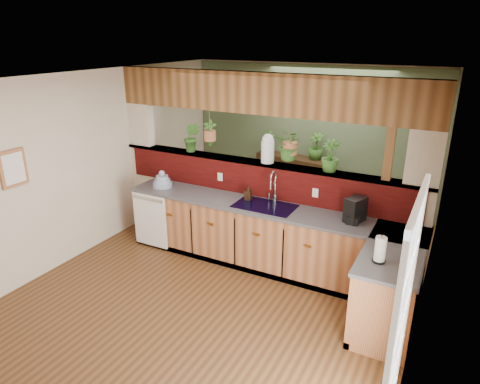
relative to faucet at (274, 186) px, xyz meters
The scene contains 28 objects.
ground 1.64m from the faucet, 105.06° to the right, with size 4.60×7.00×0.01m, color #4F3118.
ceiling 1.86m from the faucet, 105.06° to the right, with size 4.60×7.00×0.01m, color brown.
wall_back 2.39m from the faucet, 97.32° to the left, with size 4.60×0.02×2.60m, color beige.
wall_left 2.84m from the faucet, 156.53° to the right, with size 0.02×7.00×2.60m, color beige.
wall_right 2.30m from the faucet, 29.54° to the right, with size 0.02×7.00×2.60m, color beige.
pass_through_partition 0.35m from the faucet, 141.75° to the left, with size 4.60×0.21×2.60m.
pass_through_ledge 0.44m from the faucet, 144.27° to the left, with size 4.60×0.21×0.04m, color brown.
header_beam 1.23m from the faucet, 144.27° to the left, with size 4.60×0.15×0.55m, color brown.
sage_backwall 2.37m from the faucet, 97.38° to the left, with size 4.55×0.02×2.55m, color #4D6243.
countertop 0.92m from the faucet, 26.21° to the right, with size 4.14×1.52×0.90m.
dishwasher 1.97m from the faucet, 165.30° to the right, with size 0.58×0.03×0.82m.
navy_sink 0.37m from the faucet, 109.22° to the right, with size 0.82×0.50×0.18m.
french_door 3.13m from the faucet, 51.04° to the right, with size 0.06×1.02×2.16m, color white.
framed_print 3.24m from the faucet, 143.15° to the right, with size 0.04×0.35×0.45m.
faucet is the anchor object (origin of this frame).
dish_stack 1.76m from the faucet, behind, with size 0.29×0.29×0.26m.
soap_dispenser 0.39m from the faucet, behind, with size 0.09×0.09×0.20m, color #392315.
coffee_maker 1.14m from the faucet, ahead, with size 0.17×0.28×0.31m.
paper_towel 1.87m from the faucet, 31.63° to the right, with size 0.14×0.14×0.29m.
glass_jar 0.53m from the faucet, 132.05° to the left, with size 0.18×0.18×0.40m.
ledge_plant_left 1.53m from the faucet, behind, with size 0.25×0.20×0.45m, color #2C571E.
ledge_plant_right 0.85m from the faucet, 17.77° to the left, with size 0.23×0.23×0.42m, color #2C571E.
hanging_plant_a 1.33m from the faucet, 169.00° to the left, with size 0.23×0.19×0.49m.
hanging_plant_b 0.75m from the faucet, 60.01° to the left, with size 0.42×0.38×0.54m.
shelving_console 2.28m from the faucet, 103.71° to the left, with size 1.40×0.37×0.93m, color black.
shelf_plant_a 2.35m from the faucet, 115.72° to the left, with size 0.22×0.15×0.42m, color #2C571E.
shelf_plant_b 2.12m from the faucet, 93.04° to the left, with size 0.27×0.27×0.48m, color #2C571E.
floor_plant 1.92m from the faucet, 72.21° to the left, with size 0.60×0.52×0.67m, color #2C571E.
Camera 1 is at (2.42, -3.88, 3.06)m, focal length 32.00 mm.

